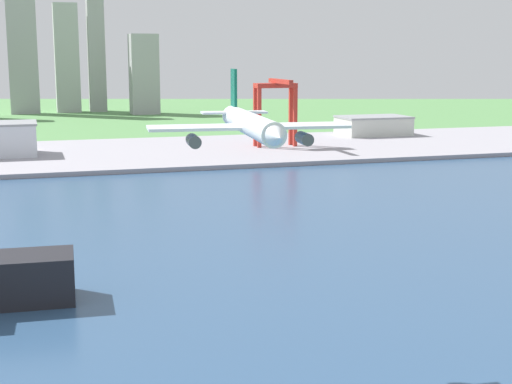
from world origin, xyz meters
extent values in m
plane|color=#52884B|center=(0.00, 300.00, 0.00)|extent=(2400.00, 2400.00, 0.00)
cube|color=#2D4C70|center=(0.00, 240.00, 0.07)|extent=(840.00, 360.00, 0.15)
cube|color=#98949D|center=(0.00, 490.00, 1.25)|extent=(840.00, 140.00, 2.50)
cylinder|color=white|center=(-4.36, 173.69, 46.48)|extent=(7.47, 36.87, 3.91)
cone|color=white|center=(-6.30, 153.89, 46.48)|extent=(4.12, 4.64, 3.72)
cube|color=white|center=(-4.18, 175.51, 45.89)|extent=(35.18, 11.40, 0.50)
cube|color=#0C5947|center=(-2.75, 190.11, 50.78)|extent=(0.93, 4.43, 9.39)
cube|color=white|center=(-2.75, 190.11, 47.26)|extent=(12.78, 5.23, 0.36)
cylinder|color=#4C4F54|center=(5.34, 173.47, 43.74)|extent=(2.64, 5.32, 2.15)
cylinder|color=#4C4F54|center=(-13.92, 175.36, 43.74)|extent=(2.64, 5.32, 2.15)
cube|color=#B72D23|center=(93.97, 484.84, 20.35)|extent=(2.20, 2.20, 35.70)
cube|color=#B72D23|center=(117.00, 484.84, 20.35)|extent=(2.20, 2.20, 35.70)
cube|color=#B72D23|center=(93.97, 492.84, 20.35)|extent=(2.20, 2.20, 35.70)
cube|color=#B72D23|center=(117.00, 492.84, 20.35)|extent=(2.20, 2.20, 35.70)
cube|color=#B72D23|center=(105.49, 488.84, 39.60)|extent=(25.43, 10.00, 2.80)
cube|color=#B72D23|center=(105.49, 479.31, 42.40)|extent=(2.60, 38.12, 2.60)
cube|color=silver|center=(192.15, 531.09, 8.51)|extent=(46.92, 31.37, 12.02)
cube|color=gray|center=(192.15, 531.09, 15.12)|extent=(47.86, 31.99, 1.20)
cube|color=#A0A1A3|center=(-40.11, 836.93, 78.79)|extent=(27.99, 14.63, 157.59)
cube|color=#A9AFAA|center=(2.34, 846.81, 54.41)|extent=(23.82, 20.49, 108.81)
cube|color=#9D9F9E|center=(31.98, 847.47, 68.83)|extent=(16.54, 19.79, 137.66)
cube|color=#A2A1A5|center=(73.12, 800.36, 38.94)|extent=(26.91, 25.57, 77.88)
camera|label=1|loc=(-40.87, 51.28, 58.14)|focal=52.84mm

